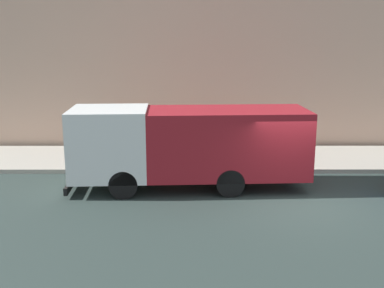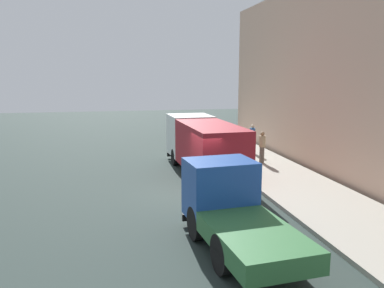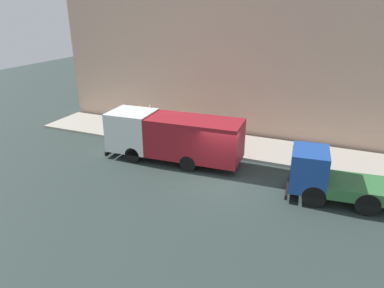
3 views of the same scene
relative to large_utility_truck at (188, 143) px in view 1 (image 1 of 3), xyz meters
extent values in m
plane|color=#2A3733|center=(-1.40, -3.38, -1.57)|extent=(80.00, 80.00, 0.00)
cube|color=#A5A193|center=(3.55, -3.38, -1.49)|extent=(3.90, 30.00, 0.17)
cube|color=#D1A98E|center=(6.01, -3.38, 3.41)|extent=(0.50, 30.00, 9.96)
cube|color=white|center=(-0.13, 2.64, 0.05)|extent=(2.45, 2.65, 2.31)
cube|color=black|center=(-0.19, 3.88, 0.32)|extent=(1.96, 0.16, 1.29)
cube|color=maroon|center=(0.06, -1.32, 0.02)|extent=(2.59, 5.49, 2.25)
cube|color=black|center=(-0.19, 3.96, -1.31)|extent=(2.24, 0.23, 0.24)
cylinder|color=black|center=(-1.12, 2.08, -1.10)|extent=(0.34, 0.94, 0.93)
cylinder|color=black|center=(0.91, 2.18, -1.10)|extent=(0.34, 0.94, 0.93)
cylinder|color=black|center=(-0.95, -1.37, -1.10)|extent=(0.34, 0.94, 0.93)
cylinder|color=black|center=(1.08, -1.27, -1.10)|extent=(0.34, 0.94, 0.93)
cylinder|color=#594F46|center=(3.63, 0.94, -0.94)|extent=(0.38, 0.38, 0.92)
cylinder|color=tan|center=(3.63, 0.94, -0.17)|extent=(0.50, 0.50, 0.62)
sphere|color=#936A46|center=(3.63, 0.94, 0.25)|extent=(0.23, 0.23, 0.23)
cylinder|color=#46334C|center=(4.10, 3.73, -0.95)|extent=(0.31, 0.31, 0.92)
cylinder|color=#2E5997|center=(4.10, 3.73, -0.15)|extent=(0.41, 0.41, 0.67)
sphere|color=#C9B08D|center=(4.10, 3.73, 0.30)|extent=(0.22, 0.22, 0.22)
camera|label=1|loc=(-15.32, -0.11, 3.54)|focal=43.42mm
camera|label=2|loc=(-4.64, -19.42, 3.53)|focal=36.76mm
camera|label=3|loc=(-17.03, -8.34, 7.04)|focal=32.53mm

